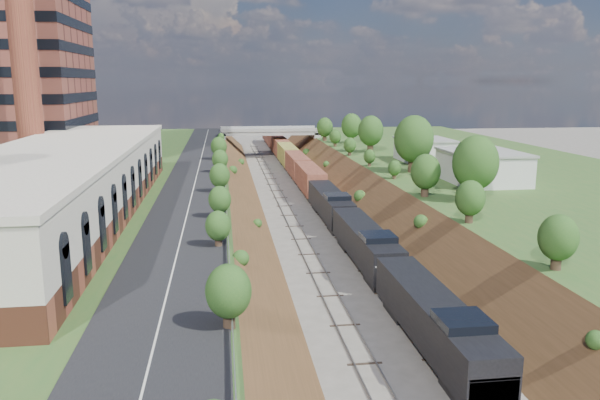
{
  "coord_description": "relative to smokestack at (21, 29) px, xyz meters",
  "views": [
    {
      "loc": [
        -11.69,
        -23.07,
        18.61
      ],
      "look_at": [
        -3.5,
        38.28,
        6.0
      ],
      "focal_mm": 35.0,
      "sensor_mm": 36.0,
      "label": 1
    }
  ],
  "objects": [
    {
      "name": "rail_left_track",
      "position": [
        33.4,
        4.0,
        -24.91
      ],
      "size": [
        1.58,
        180.0,
        0.18
      ],
      "primitive_type": "cube",
      "color": "gray",
      "rests_on": "ground"
    },
    {
      "name": "tree_right_large",
      "position": [
        53.0,
        -16.0,
        -15.62
      ],
      "size": [
        5.25,
        5.25,
        7.61
      ],
      "color": "#473323",
      "rests_on": "platform_right"
    },
    {
      "name": "freight_train",
      "position": [
        38.6,
        30.67,
        -22.34
      ],
      "size": [
        3.13,
        159.37,
        4.66
      ],
      "color": "black",
      "rests_on": "ground"
    },
    {
      "name": "smokestack",
      "position": [
        0.0,
        0.0,
        0.0
      ],
      "size": [
        3.2,
        3.2,
        40.0
      ],
      "primitive_type": "cylinder",
      "color": "brown",
      "rests_on": "platform_left"
    },
    {
      "name": "tree_left_crest",
      "position": [
        24.2,
        -36.0,
        -17.96
      ],
      "size": [
        2.45,
        2.45,
        3.55
      ],
      "color": "#473323",
      "rests_on": "platform_left"
    },
    {
      "name": "commercial_building",
      "position": [
        8.0,
        -18.0,
        -16.49
      ],
      "size": [
        14.3,
        62.3,
        7.0
      ],
      "color": "brown",
      "rests_on": "platform_left"
    },
    {
      "name": "road",
      "position": [
        20.5,
        4.0,
        -19.95
      ],
      "size": [
        8.0,
        180.0,
        0.1
      ],
      "primitive_type": "cube",
      "color": "black",
      "rests_on": "platform_left"
    },
    {
      "name": "embankment_right",
      "position": [
        47.0,
        4.0,
        -25.0
      ],
      "size": [
        10.0,
        180.0,
        10.0
      ],
      "primitive_type": "cube",
      "rotation": [
        0.0,
        0.79,
        0.0
      ],
      "color": "brown",
      "rests_on": "ground"
    },
    {
      "name": "embankment_left",
      "position": [
        25.0,
        4.0,
        -25.0
      ],
      "size": [
        10.0,
        180.0,
        10.0
      ],
      "primitive_type": "cube",
      "rotation": [
        0.0,
        0.79,
        0.0
      ],
      "color": "brown",
      "rests_on": "ground"
    },
    {
      "name": "platform_left",
      "position": [
        3.0,
        4.0,
        -22.5
      ],
      "size": [
        44.0,
        180.0,
        5.0
      ],
      "primitive_type": "cube",
      "color": "#335F27",
      "rests_on": "ground"
    },
    {
      "name": "white_building_near",
      "position": [
        59.5,
        -4.0,
        -18.0
      ],
      "size": [
        9.0,
        12.0,
        4.0
      ],
      "primitive_type": "cube",
      "color": "silver",
      "rests_on": "platform_right"
    },
    {
      "name": "platform_right",
      "position": [
        69.0,
        4.0,
        -22.5
      ],
      "size": [
        44.0,
        180.0,
        5.0
      ],
      "primitive_type": "cube",
      "color": "#335F27",
      "rests_on": "ground"
    },
    {
      "name": "rail_right_track",
      "position": [
        38.6,
        4.0,
        -24.91
      ],
      "size": [
        1.58,
        180.0,
        0.18
      ],
      "primitive_type": "cube",
      "color": "gray",
      "rests_on": "ground"
    },
    {
      "name": "overpass",
      "position": [
        36.0,
        66.0,
        -20.08
      ],
      "size": [
        24.5,
        8.3,
        7.4
      ],
      "color": "gray",
      "rests_on": "ground"
    },
    {
      "name": "guardrail",
      "position": [
        24.6,
        3.8,
        -19.45
      ],
      "size": [
        0.1,
        171.0,
        0.7
      ],
      "color": "#99999E",
      "rests_on": "platform_left"
    },
    {
      "name": "white_building_far",
      "position": [
        59.0,
        18.0,
        -18.2
      ],
      "size": [
        8.0,
        10.0,
        3.6
      ],
      "primitive_type": "cube",
      "color": "silver",
      "rests_on": "platform_right"
    }
  ]
}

